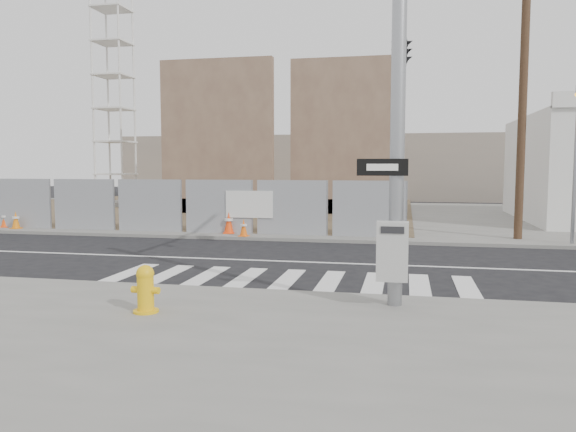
% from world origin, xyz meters
% --- Properties ---
extents(ground, '(100.00, 100.00, 0.00)m').
position_xyz_m(ground, '(0.00, 0.00, 0.00)').
color(ground, black).
rests_on(ground, ground).
extents(sidewalk_far, '(50.00, 20.00, 0.12)m').
position_xyz_m(sidewalk_far, '(0.00, 14.00, 0.06)').
color(sidewalk_far, slate).
rests_on(sidewalk_far, ground).
extents(signal_pole, '(0.96, 5.87, 7.00)m').
position_xyz_m(signal_pole, '(2.49, -2.05, 4.78)').
color(signal_pole, gray).
rests_on(signal_pole, sidewalk_near).
extents(chain_link_fence, '(24.60, 0.04, 2.00)m').
position_xyz_m(chain_link_fence, '(-10.00, 5.00, 1.12)').
color(chain_link_fence, gray).
rests_on(chain_link_fence, sidewalk_far).
extents(concrete_wall_left, '(6.00, 1.30, 8.00)m').
position_xyz_m(concrete_wall_left, '(-7.00, 13.08, 3.38)').
color(concrete_wall_left, brown).
rests_on(concrete_wall_left, sidewalk_far).
extents(concrete_wall_right, '(5.50, 1.30, 8.00)m').
position_xyz_m(concrete_wall_right, '(-0.50, 14.08, 3.38)').
color(concrete_wall_right, brown).
rests_on(concrete_wall_right, sidewalk_far).
extents(crane_tower, '(2.60, 2.60, 18.15)m').
position_xyz_m(crane_tower, '(-15.00, 17.00, 9.02)').
color(crane_tower, slate).
rests_on(crane_tower, sidewalk_far).
extents(utility_pole_right, '(1.60, 0.28, 10.00)m').
position_xyz_m(utility_pole_right, '(6.50, 5.50, 5.20)').
color(utility_pole_right, '#462F20').
rests_on(utility_pole_right, sidewalk_far).
extents(fire_hydrant, '(0.51, 0.46, 0.83)m').
position_xyz_m(fire_hydrant, '(-1.70, -6.22, 0.53)').
color(fire_hydrant, '#EFB70D').
rests_on(fire_hydrant, sidewalk_near).
extents(traffic_cone_a, '(0.45, 0.45, 0.69)m').
position_xyz_m(traffic_cone_a, '(-13.47, 5.06, 0.46)').
color(traffic_cone_a, '#FF4D0D').
rests_on(traffic_cone_a, sidewalk_far).
extents(traffic_cone_b, '(0.43, 0.43, 0.70)m').
position_xyz_m(traffic_cone_b, '(-12.68, 4.70, 0.46)').
color(traffic_cone_b, orange).
rests_on(traffic_cone_b, sidewalk_far).
extents(traffic_cone_c, '(0.50, 0.50, 0.80)m').
position_xyz_m(traffic_cone_c, '(-3.79, 4.93, 0.51)').
color(traffic_cone_c, '#FC420D').
rests_on(traffic_cone_c, sidewalk_far).
extents(traffic_cone_d, '(0.38, 0.38, 0.63)m').
position_xyz_m(traffic_cone_d, '(-3.00, 4.22, 0.43)').
color(traffic_cone_d, '#FB630D').
rests_on(traffic_cone_d, sidewalk_far).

